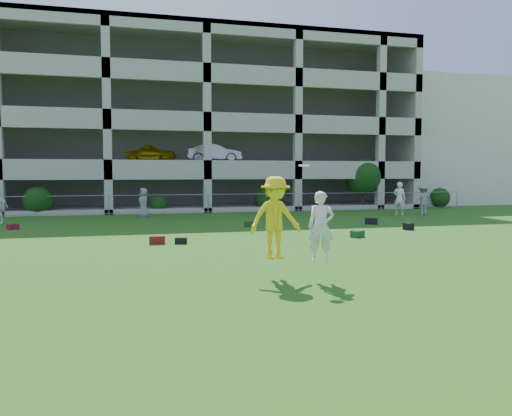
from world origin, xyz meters
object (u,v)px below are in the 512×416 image
object	(u,v)px
parking_garage	(191,128)
crate_d	(408,226)
bystander_f	(423,200)
frisbee_contest	(283,219)
bystander_e	(399,199)
bystander_c	(144,203)
stucco_building	(443,146)

from	to	relation	value
parking_garage	crate_d	bearing A→B (deg)	-70.70
bystander_f	parking_garage	xyz separation A→B (m)	(-12.10, 13.60, 5.09)
bystander_f	crate_d	size ratio (longest dim) A/B	5.28
frisbee_contest	bystander_e	bearing A→B (deg)	51.95
bystander_e	parking_garage	size ratio (longest dim) A/B	0.07
bystander_f	crate_d	xyz separation A→B (m)	(-5.00, -6.67, -0.77)
bystander_f	bystander_c	bearing A→B (deg)	-5.57
crate_d	stucco_building	bearing A→B (deg)	52.29
bystander_e	bystander_f	bearing A→B (deg)	-152.46
bystander_e	parking_garage	bearing A→B (deg)	-8.73
stucco_building	bystander_f	xyz separation A→B (m)	(-10.90, -13.90, -4.08)
bystander_f	frisbee_contest	distance (m)	20.11
bystander_c	crate_d	distance (m)	14.33
bystander_c	crate_d	world-z (taller)	bystander_c
frisbee_contest	bystander_f	bearing A→B (deg)	48.28
crate_d	frisbee_contest	world-z (taller)	frisbee_contest
stucco_building	frisbee_contest	xyz separation A→B (m)	(-24.28, -28.91, -3.59)
stucco_building	parking_garage	world-z (taller)	parking_garage
stucco_building	bystander_c	size ratio (longest dim) A/B	9.63
stucco_building	bystander_f	size ratio (longest dim) A/B	8.66
crate_d	parking_garage	distance (m)	22.27
bystander_c	parking_garage	world-z (taller)	parking_garage
bystander_e	bystander_f	world-z (taller)	bystander_e
bystander_f	parking_garage	world-z (taller)	parking_garage
parking_garage	bystander_e	bearing A→B (deg)	-50.96
stucco_building	crate_d	bearing A→B (deg)	-127.71
stucco_building	parking_garage	size ratio (longest dim) A/B	0.53
stucco_building	parking_garage	xyz separation A→B (m)	(-23.00, -0.30, 1.01)
bystander_e	frisbee_contest	size ratio (longest dim) A/B	0.88
bystander_f	parking_garage	bearing A→B (deg)	-45.66
parking_garage	frisbee_contest	bearing A→B (deg)	-92.55
stucco_building	bystander_f	bearing A→B (deg)	-128.10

